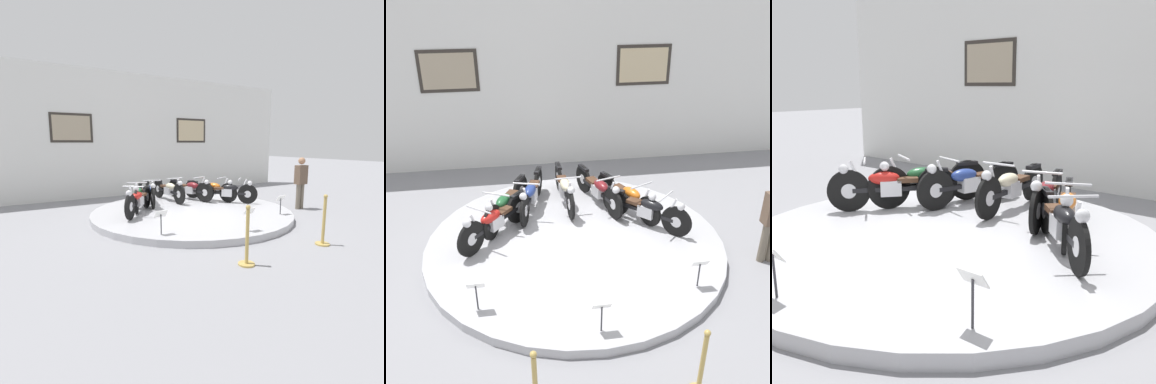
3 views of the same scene
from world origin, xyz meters
TOP-DOWN VIEW (x-y plane):
  - ground_plane at (0.00, 0.00)m, footprint 60.00×60.00m
  - display_platform at (0.00, 0.00)m, footprint 5.49×5.49m
  - back_wall at (0.00, 4.21)m, footprint 14.00×0.22m
  - motorcycle_red at (-1.46, 0.29)m, footprint 1.31×1.58m
  - motorcycle_green at (-1.24, 0.88)m, footprint 0.92×1.85m
  - motorcycle_blue at (-0.71, 1.30)m, footprint 0.67×1.93m
  - motorcycle_cream at (0.00, 1.45)m, footprint 0.54×1.98m
  - motorcycle_maroon at (0.71, 1.30)m, footprint 0.70×1.90m
  - motorcycle_orange at (1.24, 0.87)m, footprint 0.89×1.79m
  - motorcycle_black at (1.46, 0.29)m, footprint 1.38×1.46m
  - info_placard_front_left at (-1.72, -1.67)m, footprint 0.26×0.11m
  - info_placard_front_centre at (0.00, -2.40)m, footprint 0.26×0.11m
  - info_placard_front_right at (1.72, -1.67)m, footprint 0.26×0.11m
  - visitor_standing at (3.29, -0.98)m, footprint 0.36×0.22m
  - stanchion_post_left_of_entry at (-0.99, -3.47)m, footprint 0.28×0.28m
  - stanchion_post_right_of_entry at (0.99, -3.47)m, footprint 0.28×0.28m

SIDE VIEW (x-z plane):
  - ground_plane at x=0.00m, z-range 0.00..0.00m
  - display_platform at x=0.00m, z-range 0.00..0.16m
  - stanchion_post_left_of_entry at x=-0.99m, z-range -0.17..0.86m
  - stanchion_post_right_of_entry at x=0.99m, z-range -0.17..0.86m
  - info_placard_front_left at x=-1.72m, z-range 0.27..0.78m
  - info_placard_front_centre at x=0.00m, z-range 0.27..0.78m
  - info_placard_front_right at x=1.72m, z-range 0.27..0.78m
  - motorcycle_black at x=1.46m, z-range 0.14..0.92m
  - motorcycle_orange at x=1.24m, z-range 0.14..0.92m
  - motorcycle_maroon at x=0.71m, z-range 0.14..0.93m
  - motorcycle_cream at x=0.00m, z-range 0.15..0.94m
  - motorcycle_blue at x=-0.71m, z-range 0.15..0.94m
  - motorcycle_red at x=-1.46m, z-range 0.15..0.95m
  - motorcycle_green at x=-1.24m, z-range 0.15..0.97m
  - visitor_standing at x=3.29m, z-range 0.10..1.68m
  - back_wall at x=0.00m, z-range 0.00..4.60m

